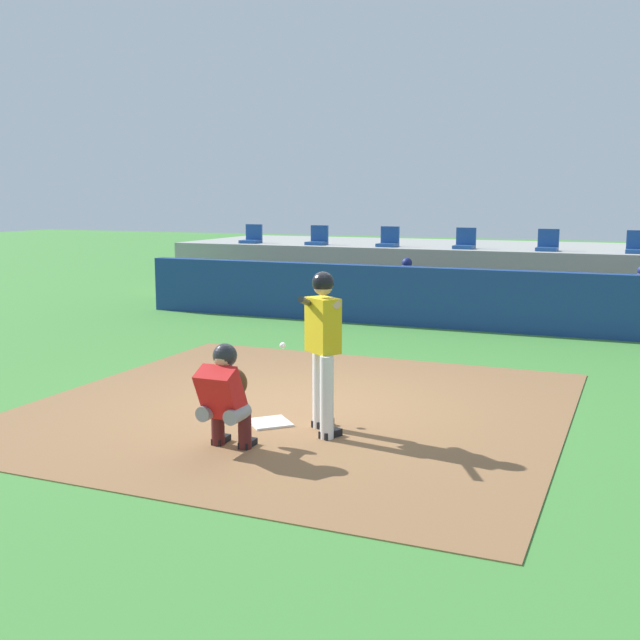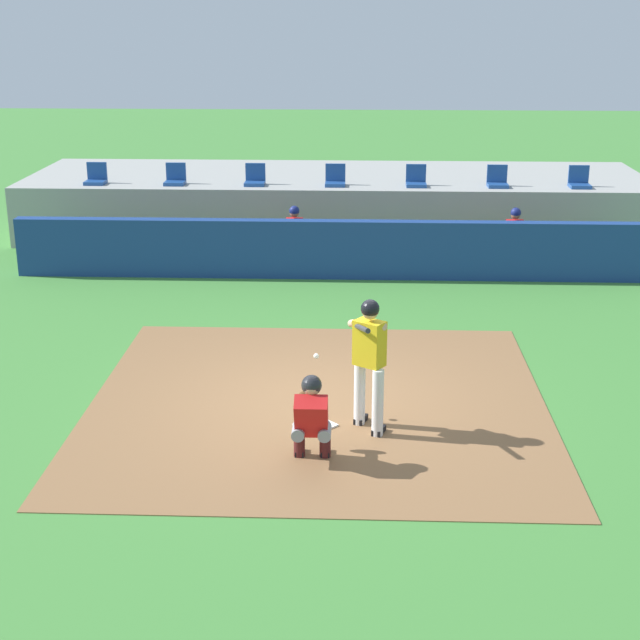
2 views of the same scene
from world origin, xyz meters
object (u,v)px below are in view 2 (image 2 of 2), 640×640
(batter_at_plate, at_px, (369,356))
(stadium_seat_1, at_px, (175,178))
(stadium_seat_3, at_px, (335,179))
(stadium_seat_5, at_px, (497,181))
(catcher_crouched, at_px, (311,415))
(dugout_player_1, at_px, (515,238))
(stadium_seat_6, at_px, (579,181))
(dugout_player_0, at_px, (294,236))
(stadium_seat_2, at_px, (255,179))
(stadium_seat_0, at_px, (96,178))
(home_plate, at_px, (315,425))
(stadium_seat_4, at_px, (416,180))

(batter_at_plate, height_order, stadium_seat_1, stadium_seat_1)
(stadium_seat_3, relative_size, stadium_seat_5, 1.00)
(catcher_crouched, bearing_deg, stadium_seat_3, 89.97)
(dugout_player_1, relative_size, stadium_seat_1, 2.71)
(dugout_player_1, height_order, stadium_seat_3, stadium_seat_3)
(stadium_seat_6, bearing_deg, dugout_player_0, -162.35)
(stadium_seat_3, bearing_deg, dugout_player_1, -27.80)
(dugout_player_1, distance_m, stadium_seat_2, 6.13)
(stadium_seat_0, bearing_deg, stadium_seat_5, 0.00)
(stadium_seat_1, height_order, stadium_seat_2, same)
(batter_at_plate, distance_m, dugout_player_1, 8.82)
(stadium_seat_3, bearing_deg, stadium_seat_6, 0.00)
(dugout_player_1, xyz_separation_m, stadium_seat_3, (-3.86, 2.03, 0.86))
(stadium_seat_1, bearing_deg, dugout_player_0, -35.13)
(stadium_seat_1, bearing_deg, dugout_player_1, -15.04)
(stadium_seat_2, bearing_deg, home_plate, -79.66)
(home_plate, bearing_deg, stadium_seat_5, 69.95)
(batter_at_plate, bearing_deg, stadium_seat_4, 83.52)
(stadium_seat_1, bearing_deg, batter_at_plate, -66.74)
(dugout_player_1, bearing_deg, stadium_seat_3, 152.20)
(dugout_player_0, distance_m, stadium_seat_6, 6.76)
(stadium_seat_1, xyz_separation_m, stadium_seat_2, (1.86, 0.00, 0.00))
(stadium_seat_0, distance_m, stadium_seat_4, 7.43)
(dugout_player_1, bearing_deg, stadium_seat_6, 49.92)
(dugout_player_1, bearing_deg, stadium_seat_0, 167.83)
(batter_at_plate, bearing_deg, dugout_player_0, 100.44)
(stadium_seat_4, bearing_deg, stadium_seat_5, 0.00)
(dugout_player_0, relative_size, stadium_seat_3, 2.71)
(stadium_seat_1, bearing_deg, stadium_seat_3, 0.00)
(dugout_player_1, relative_size, stadium_seat_0, 2.71)
(batter_at_plate, xyz_separation_m, stadium_seat_3, (-0.69, 10.25, 0.50))
(home_plate, relative_size, catcher_crouched, 0.26)
(batter_at_plate, relative_size, stadium_seat_2, 3.76)
(home_plate, height_order, stadium_seat_1, stadium_seat_1)
(stadium_seat_5, height_order, stadium_seat_6, same)
(home_plate, bearing_deg, stadium_seat_1, 110.05)
(catcher_crouched, bearing_deg, stadium_seat_0, 116.50)
(home_plate, bearing_deg, stadium_seat_4, 79.66)
(dugout_player_0, bearing_deg, stadium_seat_2, 116.96)
(stadium_seat_0, bearing_deg, stadium_seat_4, 0.00)
(catcher_crouched, relative_size, stadium_seat_6, 3.59)
(stadium_seat_0, height_order, stadium_seat_4, same)
(batter_at_plate, bearing_deg, catcher_crouched, -127.58)
(stadium_seat_2, xyz_separation_m, stadium_seat_6, (7.43, 0.00, 0.00))
(stadium_seat_1, bearing_deg, stadium_seat_4, 0.00)
(batter_at_plate, distance_m, stadium_seat_2, 10.58)
(stadium_seat_6, bearing_deg, dugout_player_1, -130.08)
(catcher_crouched, distance_m, stadium_seat_6, 12.51)
(batter_at_plate, xyz_separation_m, stadium_seat_1, (-4.41, 10.25, 0.50))
(home_plate, relative_size, stadium_seat_2, 0.92)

